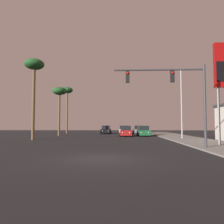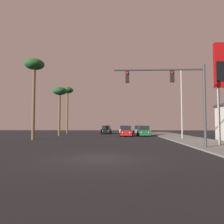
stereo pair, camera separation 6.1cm
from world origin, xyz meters
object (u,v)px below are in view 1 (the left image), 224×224
Objects in this scene: car_silver at (124,130)px; traffic_light_mast at (178,88)px; car_grey at (138,130)px; palm_tree_mid at (59,94)px; car_black at (106,130)px; car_red at (126,131)px; street_lamp at (180,99)px; car_green at (143,131)px; palm_tree_near at (34,69)px; palm_tree_far at (67,93)px.

traffic_light_mast reaches higher than car_silver.
car_grey is 1.00× the size of car_silver.
palm_tree_mid reaches higher than car_silver.
car_black is 12.80m from palm_tree_mid.
street_lamp reaches higher than car_red.
street_lamp is (7.07, -15.49, 4.36)m from car_silver.
car_black is 0.60× the size of traffic_light_mast.
car_red is 8.46m from car_silver.
car_green is at bearing -0.10° from palm_tree_mid.
car_silver is at bearing -70.18° from car_green.
car_red is 0.53× the size of palm_tree_mid.
palm_tree_mid reaches higher than traffic_light_mast.
traffic_light_mast is at bearing -105.85° from street_lamp.
palm_tree_near is at bearing 59.50° from car_silver.
palm_tree_far is at bearing -6.23° from car_grey.
palm_tree_near is (-11.25, -17.75, 7.91)m from car_silver.
car_silver is at bearing -10.52° from palm_tree_far.
palm_tree_far is at bearing -9.97° from car_black.
palm_tree_near is (-14.33, -9.98, 7.91)m from car_green.
palm_tree_near is (-14.16, -18.21, 7.91)m from car_grey.
car_black is at bearing 48.97° from palm_tree_mid.
car_red is 0.48× the size of street_lamp.
palm_tree_far reaches higher than car_silver.
palm_tree_mid reaches higher than car_green.
car_green is at bearing 34.84° from palm_tree_near.
street_lamp reaches higher than traffic_light_mast.
palm_tree_near is at bearing 39.55° from car_red.
palm_tree_mid is 0.82× the size of palm_tree_far.
palm_tree_near reaches higher than car_grey.
car_grey is 17.05m from street_lamp.
palm_tree_near reaches higher than car_black.
car_silver is 14.83m from palm_tree_mid.
car_green is 19.84m from palm_tree_far.
car_black is 11.68m from palm_tree_far.
traffic_light_mast is 33.22m from palm_tree_far.
street_lamp is at bearing -42.75° from palm_tree_far.
car_red is (3.82, -9.11, 0.00)m from car_black.
car_black is 1.00× the size of car_silver.
car_grey is at bearing 30.63° from palm_tree_mid.
car_red is at bearing 39.08° from palm_tree_near.
car_green is (6.72, -8.42, 0.00)m from car_black.
palm_tree_near is (-18.33, -2.25, 3.55)m from street_lamp.
palm_tree_mid is (-18.02, 7.75, 1.97)m from street_lamp.
car_red is at bearing 73.57° from car_grey.
car_green is (2.90, 0.69, 0.00)m from car_red.
palm_tree_near is (-15.18, 8.82, 3.95)m from traffic_light_mast.
traffic_light_mast reaches higher than car_red.
car_red is 18.91m from traffic_light_mast.
car_red is 1.00× the size of car_green.
palm_tree_near reaches higher than car_green.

